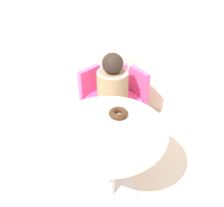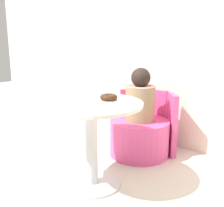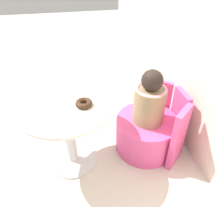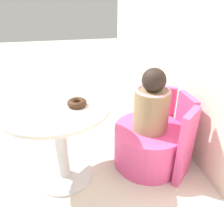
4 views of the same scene
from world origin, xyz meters
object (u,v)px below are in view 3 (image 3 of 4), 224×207
object	(u,v)px
tub_chair	(146,133)
round_table	(68,121)
donut	(84,103)
child_figure	(150,100)

from	to	relation	value
tub_chair	round_table	bearing A→B (deg)	-88.06
round_table	donut	size ratio (longest dim) A/B	5.79
round_table	child_figure	bearing A→B (deg)	91.94
child_figure	round_table	bearing A→B (deg)	-88.06
donut	tub_chair	bearing A→B (deg)	97.93
tub_chair	child_figure	xyz separation A→B (m)	(0.00, -0.00, 0.39)
child_figure	donut	size ratio (longest dim) A/B	3.83
round_table	tub_chair	world-z (taller)	round_table
child_figure	donut	world-z (taller)	child_figure
tub_chair	child_figure	distance (m)	0.39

